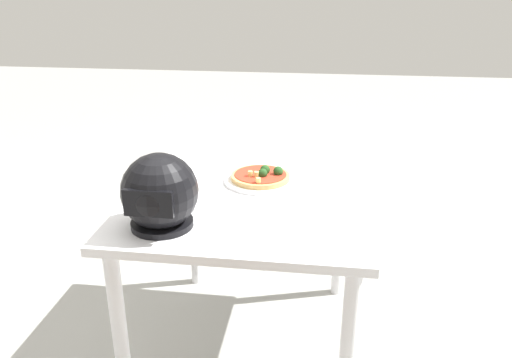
{
  "coord_description": "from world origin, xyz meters",
  "views": [
    {
      "loc": [
        -0.25,
        1.73,
        1.49
      ],
      "look_at": [
        -0.01,
        -0.02,
        0.78
      ],
      "focal_mm": 35.01,
      "sensor_mm": 36.0,
      "label": 1
    }
  ],
  "objects": [
    {
      "name": "dining_table",
      "position": [
        0.0,
        0.0,
        0.67
      ],
      "size": [
        0.85,
        1.07,
        0.76
      ],
      "color": "white",
      "rests_on": "ground"
    },
    {
      "name": "motorcycle_helmet",
      "position": [
        0.23,
        0.37,
        0.88
      ],
      "size": [
        0.24,
        0.24,
        0.24
      ],
      "color": "black",
      "rests_on": "dining_table"
    },
    {
      "name": "pizza",
      "position": [
        -0.03,
        -0.05,
        0.79
      ],
      "size": [
        0.23,
        0.23,
        0.05
      ],
      "color": "tan",
      "rests_on": "pizza_plate"
    },
    {
      "name": "ground_plane",
      "position": [
        0.0,
        0.0,
        0.0
      ],
      "size": [
        14.0,
        14.0,
        0.0
      ],
      "primitive_type": "plane",
      "color": "#9E9E99"
    },
    {
      "name": "pizza_plate",
      "position": [
        -0.03,
        -0.05,
        0.77
      ],
      "size": [
        0.28,
        0.28,
        0.01
      ],
      "primitive_type": "cylinder",
      "color": "white",
      "rests_on": "dining_table"
    }
  ]
}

